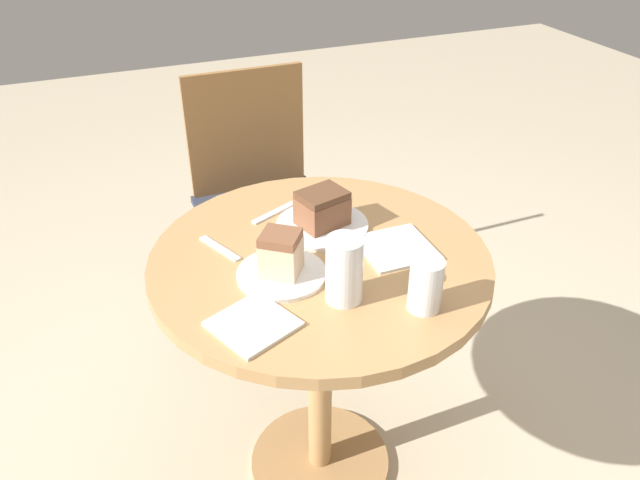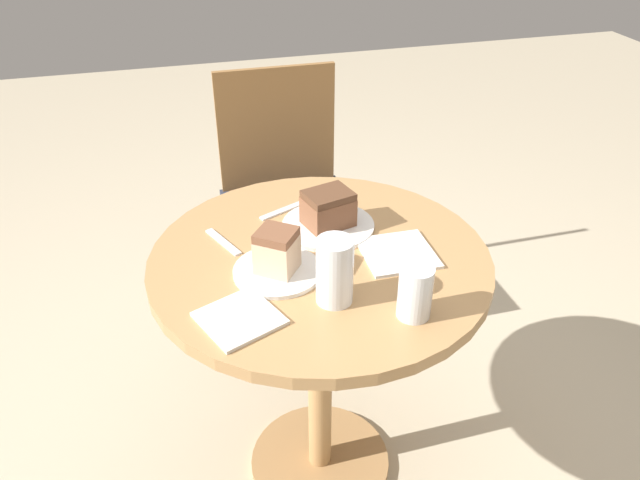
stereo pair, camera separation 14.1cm
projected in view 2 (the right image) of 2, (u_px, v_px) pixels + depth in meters
ground_plane at (320, 463)px, 1.83m from camera, size 8.00×8.00×0.00m
table at (320, 311)px, 1.52m from camera, size 0.79×0.79×0.74m
chair at (287, 196)px, 2.23m from camera, size 0.45×0.45×0.90m
plate_near at (328, 226)px, 1.53m from camera, size 0.23×0.23×0.01m
plate_far at (278, 271)px, 1.37m from camera, size 0.20×0.20×0.01m
cake_slice_near at (328, 208)px, 1.50m from camera, size 0.13×0.11×0.09m
cake_slice_far at (277, 251)px, 1.34m from camera, size 0.11×0.11×0.10m
glass_lemonade at (335, 275)px, 1.26m from camera, size 0.08×0.08×0.15m
glass_water at (415, 295)px, 1.22m from camera, size 0.07×0.07×0.11m
napkin_stack at (398, 253)px, 1.43m from camera, size 0.16×0.16×0.01m
fork at (286, 209)px, 1.60m from camera, size 0.15×0.08×0.00m
spoon at (223, 242)px, 1.47m from camera, size 0.07×0.13×0.00m
napkin_side at (240, 318)px, 1.23m from camera, size 0.19×0.19×0.01m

